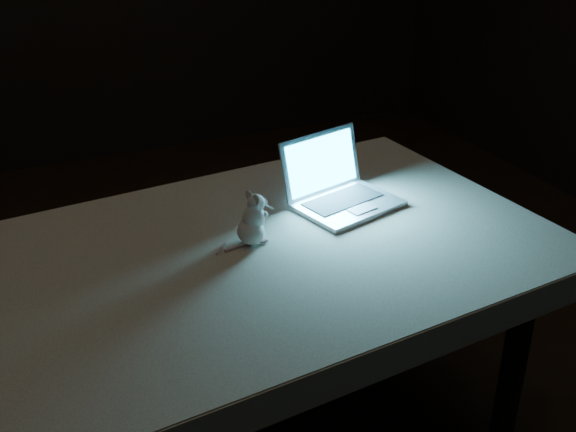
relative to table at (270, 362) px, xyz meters
name	(u,v)px	position (x,y,z in m)	size (l,w,h in m)	color
table	(270,362)	(0.00, 0.00, 0.00)	(1.35, 0.87, 0.72)	black
tablecloth	(261,255)	(-0.01, 0.03, 0.33)	(1.44, 0.95, 0.08)	beige
laptop	(349,177)	(0.29, 0.11, 0.46)	(0.27, 0.24, 0.19)	silver
plush_mouse	(250,219)	(-0.04, 0.03, 0.44)	(0.10, 0.10, 0.14)	white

